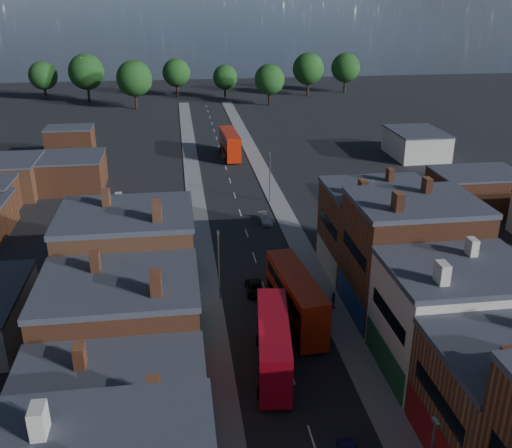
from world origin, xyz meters
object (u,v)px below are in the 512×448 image
object	(u,v)px
bus_1	(296,297)
car_2	(255,288)
car_3	(265,219)
ped_3	(333,300)
bus_2	(230,144)
bus_0	(273,344)

from	to	relation	value
bus_1	car_2	bearing A→B (deg)	110.17
car_3	ped_3	xyz separation A→B (m)	(3.36, -25.10, 0.47)
car_2	car_3	xyz separation A→B (m)	(4.40, 20.41, -0.01)
bus_1	bus_2	bearing A→B (deg)	84.93
ped_3	bus_0	bearing A→B (deg)	145.15
bus_2	ped_3	xyz separation A→B (m)	(5.05, -61.14, -1.80)
bus_1	car_3	world-z (taller)	bus_1
bus_0	bus_1	distance (m)	8.22
bus_0	car_3	size ratio (longest dim) A/B	3.02
bus_1	ped_3	size ratio (longest dim) A/B	6.90
bus_2	bus_1	bearing A→B (deg)	-92.22
ped_3	bus_1	bearing A→B (deg)	119.36
bus_0	car_3	world-z (taller)	bus_0
bus_0	ped_3	size ratio (longest dim) A/B	6.44
bus_1	car_3	size ratio (longest dim) A/B	3.23
bus_2	car_2	xyz separation A→B (m)	(-2.70, -56.44, -2.26)
bus_1	ped_3	world-z (taller)	bus_1
car_2	ped_3	size ratio (longest dim) A/B	2.26
bus_2	ped_3	bearing A→B (deg)	-87.97
bus_0	bus_1	bearing A→B (deg)	71.98
car_2	bus_1	bearing A→B (deg)	-62.15
bus_2	car_2	distance (m)	56.55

